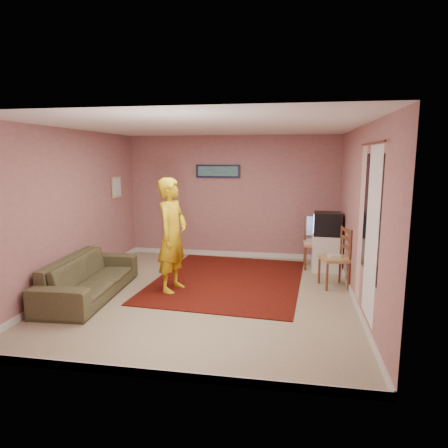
% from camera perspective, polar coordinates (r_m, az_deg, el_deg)
% --- Properties ---
extents(ground, '(5.00, 5.00, 0.00)m').
position_cam_1_polar(ground, '(6.46, -2.31, -9.94)').
color(ground, tan).
rests_on(ground, ground).
extents(wall_back, '(4.50, 0.02, 2.60)m').
position_cam_1_polar(wall_back, '(8.59, 1.15, 3.88)').
color(wall_back, '#AA706F').
rests_on(wall_back, ground).
extents(wall_front, '(4.50, 0.02, 2.60)m').
position_cam_1_polar(wall_front, '(3.78, -10.45, -3.75)').
color(wall_front, '#AA706F').
rests_on(wall_front, ground).
extents(wall_left, '(0.02, 5.00, 2.60)m').
position_cam_1_polar(wall_left, '(6.97, -20.78, 1.90)').
color(wall_left, '#AA706F').
rests_on(wall_left, ground).
extents(wall_right, '(0.02, 5.00, 2.60)m').
position_cam_1_polar(wall_right, '(6.08, 18.80, 0.96)').
color(wall_right, '#AA706F').
rests_on(wall_right, ground).
extents(ceiling, '(4.50, 5.00, 0.02)m').
position_cam_1_polar(ceiling, '(6.10, -2.48, 13.74)').
color(ceiling, white).
rests_on(ceiling, wall_back).
extents(baseboard_back, '(4.50, 0.02, 0.10)m').
position_cam_1_polar(baseboard_back, '(8.79, 1.11, -4.26)').
color(baseboard_back, silver).
rests_on(baseboard_back, ground).
extents(baseboard_front, '(4.50, 0.02, 0.10)m').
position_cam_1_polar(baseboard_front, '(4.25, -9.86, -20.33)').
color(baseboard_front, silver).
rests_on(baseboard_front, ground).
extents(baseboard_left, '(0.02, 5.00, 0.10)m').
position_cam_1_polar(baseboard_left, '(7.23, -20.11, -7.95)').
color(baseboard_left, silver).
rests_on(baseboard_left, ground).
extents(baseboard_right, '(0.02, 5.00, 0.10)m').
position_cam_1_polar(baseboard_right, '(6.38, 18.10, -10.20)').
color(baseboard_right, silver).
rests_on(baseboard_right, ground).
extents(window, '(0.01, 1.10, 1.50)m').
position_cam_1_polar(window, '(5.18, 20.33, 1.12)').
color(window, black).
rests_on(window, wall_right).
extents(curtain_sheer, '(0.01, 0.75, 2.10)m').
position_cam_1_polar(curtain_sheer, '(5.07, 20.34, -1.36)').
color(curtain_sheer, white).
rests_on(curtain_sheer, wall_right).
extents(curtain_floral, '(0.01, 0.35, 2.10)m').
position_cam_1_polar(curtain_floral, '(5.74, 18.96, -0.04)').
color(curtain_floral, '#EFE8CC').
rests_on(curtain_floral, wall_right).
extents(curtain_rod, '(0.02, 1.40, 0.02)m').
position_cam_1_polar(curtain_rod, '(5.13, 20.42, 10.79)').
color(curtain_rod, brown).
rests_on(curtain_rod, wall_right).
extents(picture_back, '(0.95, 0.04, 0.28)m').
position_cam_1_polar(picture_back, '(8.57, -0.87, 7.56)').
color(picture_back, '#131734').
rests_on(picture_back, wall_back).
extents(picture_left, '(0.04, 0.38, 0.42)m').
position_cam_1_polar(picture_left, '(8.34, -15.11, 5.10)').
color(picture_left, '#C5AF87').
rests_on(picture_left, wall_left).
extents(area_rug, '(2.69, 3.27, 0.02)m').
position_cam_1_polar(area_rug, '(7.11, 0.56, -8.00)').
color(area_rug, black).
rests_on(area_rug, ground).
extents(tv_cabinet, '(0.54, 0.49, 0.69)m').
position_cam_1_polar(tv_cabinet, '(7.89, 14.39, -3.99)').
color(tv_cabinet, silver).
rests_on(tv_cabinet, ground).
extents(crt_tv, '(0.54, 0.48, 0.43)m').
position_cam_1_polar(crt_tv, '(7.78, 14.53, 0.03)').
color(crt_tv, black).
rests_on(crt_tv, tv_cabinet).
extents(chair_a, '(0.46, 0.44, 0.54)m').
position_cam_1_polar(chair_a, '(7.93, 12.98, -1.90)').
color(chair_a, tan).
rests_on(chair_a, ground).
extents(dvd_player, '(0.40, 0.32, 0.06)m').
position_cam_1_polar(dvd_player, '(7.94, 12.96, -2.39)').
color(dvd_player, silver).
rests_on(dvd_player, chair_a).
extents(blue_throw, '(0.36, 0.04, 0.37)m').
position_cam_1_polar(blue_throw, '(8.08, 12.96, -0.27)').
color(blue_throw, '#8BA5E4').
rests_on(blue_throw, chair_a).
extents(chair_b, '(0.54, 0.55, 0.54)m').
position_cam_1_polar(chair_b, '(6.87, 15.54, -3.77)').
color(chair_b, tan).
rests_on(chair_b, ground).
extents(game_console, '(0.23, 0.19, 0.04)m').
position_cam_1_polar(game_console, '(6.89, 15.51, -4.41)').
color(game_console, silver).
rests_on(game_console, chair_b).
extents(sofa, '(0.96, 2.18, 0.62)m').
position_cam_1_polar(sofa, '(6.61, -18.69, -7.17)').
color(sofa, '#4E4B2F').
rests_on(sofa, ground).
extents(person, '(0.56, 0.74, 1.83)m').
position_cam_1_polar(person, '(6.43, -7.39, -1.61)').
color(person, gold).
rests_on(person, ground).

